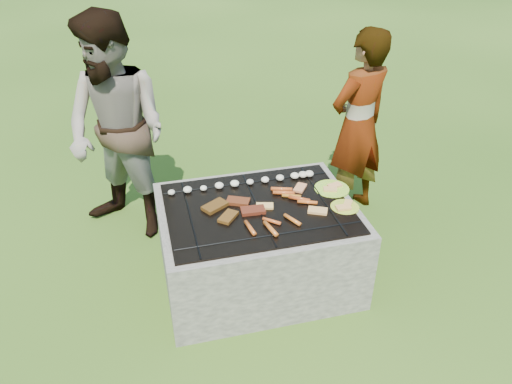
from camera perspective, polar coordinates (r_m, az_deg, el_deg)
lawn at (r=3.67m, az=0.20°, el=-9.71°), size 60.00×60.00×0.00m
fire_pit at (r=3.49m, az=0.20°, el=-6.25°), size 1.30×1.00×0.62m
mushrooms at (r=3.54m, az=-0.15°, el=1.27°), size 1.06×0.06×0.04m
pork_slabs at (r=3.27m, az=-2.68°, el=-1.84°), size 0.41×0.31×0.02m
sausages at (r=3.27m, az=3.07°, el=-1.84°), size 0.53×0.54×0.03m
bread_on_grate at (r=3.35m, az=4.64°, el=-1.13°), size 0.46×0.43×0.02m
plate_far at (r=3.53m, az=8.65°, el=0.35°), size 0.31×0.31×0.03m
plate_near at (r=3.35m, az=10.12°, el=-1.70°), size 0.25×0.25×0.03m
cook at (r=4.11m, az=11.59°, el=7.44°), size 0.66×0.55×1.56m
bystander at (r=3.85m, az=-15.51°, el=6.60°), size 1.07×1.05×1.73m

